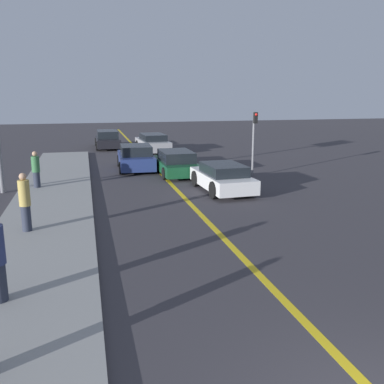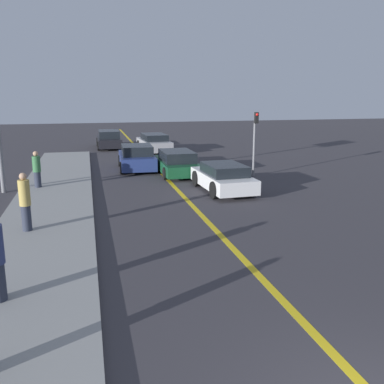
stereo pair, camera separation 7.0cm
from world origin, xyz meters
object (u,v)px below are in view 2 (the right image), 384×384
object	(u,v)px
pedestrian_by_sign	(37,169)
car_oncoming_far	(109,139)
car_near_right_lane	(223,178)
car_far_distant	(137,158)
traffic_light	(255,136)
pedestrian_far_standing	(25,202)
car_parked_left_lot	(154,143)
car_ahead_center	(177,163)

from	to	relation	value
pedestrian_by_sign	car_oncoming_far	bearing A→B (deg)	75.09
car_near_right_lane	pedestrian_by_sign	bearing A→B (deg)	162.03
car_far_distant	traffic_light	bearing A→B (deg)	-29.35
car_far_distant	pedestrian_far_standing	distance (m)	11.46
car_oncoming_far	traffic_light	size ratio (longest dim) A/B	1.44
car_far_distant	traffic_light	distance (m)	6.72
car_parked_left_lot	traffic_light	size ratio (longest dim) A/B	1.45
pedestrian_by_sign	traffic_light	distance (m)	10.54
car_near_right_lane	car_far_distant	world-z (taller)	car_far_distant
car_parked_left_lot	pedestrian_far_standing	size ratio (longest dim) A/B	2.66
car_near_right_lane	pedestrian_far_standing	size ratio (longest dim) A/B	2.34
car_ahead_center	car_parked_left_lot	distance (m)	8.99
pedestrian_by_sign	pedestrian_far_standing	bearing A→B (deg)	-87.09
car_near_right_lane	car_oncoming_far	bearing A→B (deg)	101.03
car_far_distant	car_parked_left_lot	world-z (taller)	car_far_distant
traffic_light	car_oncoming_far	bearing A→B (deg)	115.68
pedestrian_by_sign	traffic_light	world-z (taller)	traffic_light
car_oncoming_far	pedestrian_by_sign	size ratio (longest dim) A/B	2.94
car_ahead_center	car_oncoming_far	xyz separation A→B (m)	(-2.89, 12.15, 0.05)
pedestrian_far_standing	traffic_light	bearing A→B (deg)	34.98
car_far_distant	car_oncoming_far	size ratio (longest dim) A/B	0.87
car_far_distant	pedestrian_by_sign	size ratio (longest dim) A/B	2.56
pedestrian_far_standing	traffic_light	xyz separation A→B (m)	(10.14, 7.09, 1.03)
car_far_distant	pedestrian_by_sign	bearing A→B (deg)	-137.35
car_ahead_center	car_oncoming_far	bearing A→B (deg)	102.98
car_near_right_lane	car_oncoming_far	size ratio (longest dim) A/B	0.88
car_ahead_center	pedestrian_far_standing	xyz separation A→B (m)	(-6.41, -8.68, 0.42)
car_oncoming_far	pedestrian_far_standing	xyz separation A→B (m)	(-3.53, -20.84, 0.37)
car_far_distant	car_parked_left_lot	bearing A→B (deg)	75.99
car_near_right_lane	pedestrian_far_standing	distance (m)	8.66
car_near_right_lane	car_ahead_center	bearing A→B (deg)	101.74
car_far_distant	traffic_light	size ratio (longest dim) A/B	1.25
car_oncoming_far	car_ahead_center	bearing A→B (deg)	-76.54
car_ahead_center	car_near_right_lane	bearing A→B (deg)	-76.05
pedestrian_far_standing	pedestrian_by_sign	distance (m)	6.38
car_near_right_lane	traffic_light	bearing A→B (deg)	45.61
car_near_right_lane	car_parked_left_lot	xyz separation A→B (m)	(-0.96, 13.47, 0.05)
car_ahead_center	pedestrian_far_standing	bearing A→B (deg)	-126.83
pedestrian_by_sign	traffic_light	size ratio (longest dim) A/B	0.49
pedestrian_far_standing	car_ahead_center	bearing A→B (deg)	53.55
car_near_right_lane	pedestrian_by_sign	xyz separation A→B (m)	(-7.88, 2.17, 0.32)
car_far_distant	pedestrian_by_sign	distance (m)	6.39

